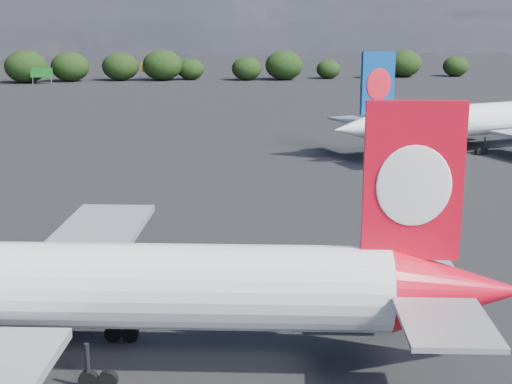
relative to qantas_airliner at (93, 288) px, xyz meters
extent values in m
plane|color=black|center=(-5.98, 54.11, -4.51)|extent=(500.00, 500.00, 0.00)
cylinder|color=white|center=(-1.56, 0.31, 0.15)|extent=(35.63, 11.51, 4.66)
cone|color=red|center=(19.46, -3.89, 0.15)|extent=(8.22, 6.03, 4.66)
cube|color=red|center=(16.72, -3.34, 6.11)|extent=(5.12, 1.46, 8.39)
ellipsoid|color=white|center=(16.66, -3.62, 5.94)|extent=(3.87, 0.95, 4.29)
ellipsoid|color=white|center=(16.77, -3.07, 5.94)|extent=(3.87, 0.95, 4.29)
cube|color=#93969A|center=(16.63, -8.55, 0.52)|extent=(5.21, 6.30, 0.28)
cube|color=#93969A|center=(18.63, 1.50, 0.52)|extent=(5.21, 6.30, 0.28)
cube|color=#93969A|center=(-1.01, 12.55, -1.34)|extent=(9.59, 19.46, 0.51)
cylinder|color=red|center=(-3.75, 8.35, -2.56)|extent=(5.06, 3.38, 2.52)
cube|color=#93969A|center=(-3.75, 8.35, -1.90)|extent=(2.06, 0.68, 1.12)
cylinder|color=black|center=(-0.28, -2.80, -3.11)|extent=(0.31, 0.31, 2.33)
cylinder|color=black|center=(-0.28, -2.80, -4.00)|extent=(1.09, 0.61, 1.02)
cylinder|color=black|center=(0.73, -3.00, -4.00)|extent=(1.09, 0.61, 1.02)
cylinder|color=black|center=(0.82, 2.69, -3.11)|extent=(0.31, 0.31, 2.33)
cylinder|color=black|center=(0.82, 2.69, -4.00)|extent=(1.09, 0.61, 1.02)
cylinder|color=black|center=(1.82, 2.49, -4.00)|extent=(1.09, 0.61, 1.02)
cylinder|color=white|center=(51.12, 57.06, 0.01)|extent=(34.38, 13.27, 4.52)
cone|color=white|center=(31.02, 51.67, 0.01)|extent=(8.16, 6.24, 4.52)
cube|color=navy|center=(33.64, 52.38, 5.80)|extent=(4.92, 1.73, 8.14)
ellipsoid|color=red|center=(33.71, 52.11, 5.64)|extent=(3.72, 1.16, 4.16)
ellipsoid|color=red|center=(33.57, 52.64, 5.64)|extent=(3.72, 1.16, 4.16)
cube|color=#93969A|center=(34.05, 47.33, 0.37)|extent=(5.34, 6.30, 0.27)
cube|color=#93969A|center=(31.47, 56.95, 0.37)|extent=(5.34, 6.30, 0.27)
cube|color=#93969A|center=(49.82, 68.89, -1.44)|extent=(10.37, 19.00, 0.50)
cylinder|color=#93969A|center=(52.74, 64.99, -2.61)|extent=(5.00, 3.53, 2.44)
cube|color=#93969A|center=(52.74, 64.99, -1.98)|extent=(1.99, 0.78, 1.09)
cylinder|color=black|center=(50.07, 53.97, -3.15)|extent=(0.31, 0.31, 2.26)
cylinder|color=black|center=(50.07, 53.97, -4.01)|extent=(1.07, 0.65, 1.00)
cylinder|color=black|center=(49.11, 53.71, -4.01)|extent=(1.07, 0.65, 1.00)
cylinder|color=black|center=(48.67, 59.21, -3.15)|extent=(0.31, 0.31, 2.26)
cylinder|color=black|center=(48.67, 59.21, -4.01)|extent=(1.07, 0.65, 1.00)
cylinder|color=black|center=(47.70, 58.96, -4.01)|extent=(1.07, 0.65, 1.00)
cube|color=#135F1B|center=(-23.98, 170.11, -1.31)|extent=(6.00, 0.30, 2.60)
cylinder|color=gray|center=(-26.48, 170.11, -3.51)|extent=(0.20, 0.20, 2.00)
cylinder|color=gray|center=(-21.48, 170.11, -3.51)|extent=(0.20, 0.20, 2.00)
cube|color=orange|center=(6.02, 176.11, -0.51)|extent=(5.00, 0.30, 3.00)
cylinder|color=gray|center=(6.02, 176.11, -3.26)|extent=(0.30, 0.30, 2.50)
ellipsoid|color=black|center=(-28.73, 174.60, 0.09)|extent=(11.96, 10.12, 9.20)
ellipsoid|color=black|center=(-16.77, 177.26, -0.28)|extent=(11.00, 9.31, 8.46)
ellipsoid|color=black|center=(-2.46, 177.91, -0.41)|extent=(10.67, 9.03, 8.21)
ellipsoid|color=black|center=(9.75, 176.31, -0.03)|extent=(11.66, 9.86, 8.97)
ellipsoid|color=black|center=(18.08, 177.27, -1.39)|extent=(8.12, 6.87, 6.24)
ellipsoid|color=black|center=(34.34, 172.98, -1.07)|extent=(8.95, 7.58, 6.89)
ellipsoid|color=black|center=(45.44, 172.28, -0.17)|extent=(11.28, 9.55, 8.68)
ellipsoid|color=black|center=(59.57, 174.35, -1.69)|extent=(7.34, 6.21, 5.64)
ellipsoid|color=black|center=(75.00, 173.44, -1.37)|extent=(8.18, 6.92, 6.29)
ellipsoid|color=black|center=(83.94, 175.80, -0.31)|extent=(10.92, 9.24, 8.40)
ellipsoid|color=black|center=(101.05, 175.71, -1.37)|extent=(8.18, 6.92, 6.29)
camera|label=1|loc=(2.96, -37.39, 14.51)|focal=50.00mm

